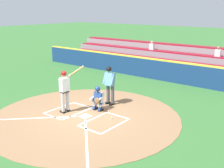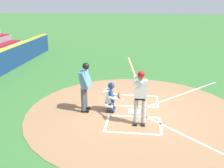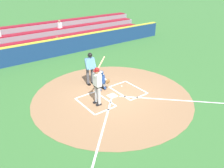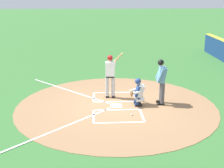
{
  "view_description": "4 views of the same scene",
  "coord_description": "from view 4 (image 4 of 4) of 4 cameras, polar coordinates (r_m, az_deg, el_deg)",
  "views": [
    {
      "loc": [
        -7.65,
        7.77,
        4.42
      ],
      "look_at": [
        -0.55,
        -1.13,
        1.28
      ],
      "focal_mm": 43.95,
      "sensor_mm": 36.0,
      "label": 1
    },
    {
      "loc": [
        8.78,
        0.18,
        4.05
      ],
      "look_at": [
        -0.41,
        -0.89,
        0.92
      ],
      "focal_mm": 41.06,
      "sensor_mm": 36.0,
      "label": 2
    },
    {
      "loc": [
        5.96,
        7.85,
        5.57
      ],
      "look_at": [
        0.19,
        0.23,
        0.83
      ],
      "focal_mm": 35.55,
      "sensor_mm": 36.0,
      "label": 3
    },
    {
      "loc": [
        -11.74,
        0.77,
        4.57
      ],
      "look_at": [
        0.28,
        0.15,
        0.84
      ],
      "focal_mm": 50.22,
      "sensor_mm": 36.0,
      "label": 4
    }
  ],
  "objects": [
    {
      "name": "dirt_circle",
      "position": [
        12.62,
        0.76,
        -4.0
      ],
      "size": [
        8.0,
        8.0,
        0.01
      ],
      "primitive_type": "cylinder",
      "color": "#99704C",
      "rests_on": "ground"
    },
    {
      "name": "home_plate_and_chalk",
      "position": [
        12.59,
        -3.24,
        -4.03
      ],
      "size": [
        7.93,
        4.91,
        0.01
      ],
      "color": "white",
      "rests_on": "dirt_circle"
    },
    {
      "name": "catcher",
      "position": [
        12.55,
        4.79,
        -1.35
      ],
      "size": [
        0.59,
        0.6,
        1.13
      ],
      "color": "black",
      "rests_on": "ground"
    },
    {
      "name": "plate_umpire",
      "position": [
        12.66,
        9.0,
        0.97
      ],
      "size": [
        0.59,
        0.42,
        1.86
      ],
      "color": "#4C4C51",
      "rests_on": "ground"
    },
    {
      "name": "batter",
      "position": [
        13.22,
        -0.31,
        1.99
      ],
      "size": [
        0.94,
        0.69,
        2.13
      ],
      "color": "#BCBCBC",
      "rests_on": "ground"
    },
    {
      "name": "baseball",
      "position": [
        11.7,
        3.58,
        -5.63
      ],
      "size": [
        0.07,
        0.07,
        0.07
      ],
      "primitive_type": "sphere",
      "color": "white",
      "rests_on": "ground"
    },
    {
      "name": "ground_plane",
      "position": [
        12.62,
        0.76,
        -4.02
      ],
      "size": [
        120.0,
        120.0,
        0.0
      ],
      "primitive_type": "plane",
      "color": "#387033"
    }
  ]
}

